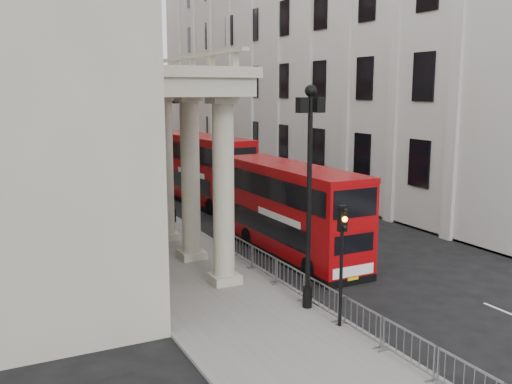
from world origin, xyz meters
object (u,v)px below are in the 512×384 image
pedestrian_b (137,235)px  traffic_light (342,243)px  lamp_post_mid (171,145)px  bus_near (290,209)px  lamp_post_south (309,183)px  pedestrian_a (130,225)px  bus_far (202,168)px  lamp_post_north (113,129)px  monument_column (76,45)px  pedestrian_c (116,207)px

pedestrian_b → traffic_light: bearing=106.7°
lamp_post_mid → bus_near: lamp_post_mid is taller
lamp_post_mid → pedestrian_b: lamp_post_mid is taller
lamp_post_south → pedestrian_a: bearing=104.7°
traffic_light → bus_far: 23.78m
lamp_post_north → pedestrian_b: 22.37m
lamp_post_south → bus_near: 7.84m
monument_column → bus_far: (-2.56, -66.57, -13.37)m
bus_near → pedestrian_b: bus_near is taller
lamp_post_mid → pedestrian_a: (-3.45, -2.87, -4.02)m
lamp_post_north → bus_far: 11.55m
pedestrian_c → lamp_post_south: bearing=-68.9°
bus_near → pedestrian_c: size_ratio=6.28×
monument_column → bus_near: monument_column is taller
traffic_light → bus_near: (3.01, 8.77, -0.71)m
monument_column → pedestrian_c: 72.14m
bus_near → pedestrian_a: size_ratio=6.89×
lamp_post_south → pedestrian_c: 18.78m
lamp_post_mid → pedestrian_b: size_ratio=4.80×
bus_near → pedestrian_c: (-6.18, 11.35, -1.43)m
monument_column → traffic_light: size_ratio=12.60×
lamp_post_mid → traffic_light: 18.11m
traffic_light → lamp_post_south: bearing=92.8°
pedestrian_b → pedestrian_a: bearing=-98.2°
bus_near → bus_far: 14.71m
bus_far → pedestrian_a: (-7.49, -8.30, -1.72)m
lamp_post_mid → bus_near: bearing=-71.4°
pedestrian_a → pedestrian_b: size_ratio=0.89×
pedestrian_a → traffic_light: bearing=-79.9°
lamp_post_north → pedestrian_b: bearing=-100.0°
lamp_post_north → bus_far: size_ratio=0.71×
lamp_post_mid → traffic_light: bearing=-89.7°
bus_far → monument_column: bearing=83.4°
lamp_post_mid → bus_near: size_ratio=0.78×
pedestrian_b → lamp_post_south: bearing=109.3°
bus_far → pedestrian_b: bearing=-129.6°
lamp_post_south → traffic_light: lamp_post_south is taller
lamp_post_north → traffic_light: (0.10, -34.02, -1.80)m
lamp_post_south → pedestrian_c: (-3.06, 18.10, -3.94)m
monument_column → lamp_post_north: bearing=-96.7°
monument_column → bus_far: monument_column is taller
traffic_light → pedestrian_a: 15.71m
lamp_post_north → traffic_light: bearing=-89.8°
lamp_post_north → bus_near: lamp_post_north is taller
pedestrian_c → traffic_light: bearing=-69.6°
pedestrian_a → pedestrian_b: bearing=-100.4°
bus_far → lamp_post_mid: bearing=-131.0°
pedestrian_a → pedestrian_b: pedestrian_b is taller
lamp_post_mid → lamp_post_south: bearing=-90.0°
bus_far → lamp_post_south: bearing=-105.0°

